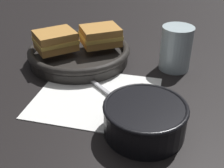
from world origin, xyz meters
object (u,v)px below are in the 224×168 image
soup_bowl (145,117)px  spoon (113,97)px  sandwich_near_right (100,36)px  sandwich_near_left (55,40)px  drinking_glass (176,48)px  skillet (79,54)px

soup_bowl → spoon: 0.12m
soup_bowl → sandwich_near_right: 0.32m
spoon → sandwich_near_right: 0.21m
sandwich_near_left → drinking_glass: (0.29, 0.09, -0.01)m
drinking_glass → skillet: bearing=-167.7°
sandwich_near_left → drinking_glass: bearing=17.2°
sandwich_near_right → drinking_glass: bearing=4.8°
spoon → sandwich_near_left: size_ratio=1.06×
sandwich_near_left → sandwich_near_right: size_ratio=1.00×
skillet → drinking_glass: size_ratio=2.43×
sandwich_near_left → drinking_glass: drinking_glass is taller
skillet → sandwich_near_left: bearing=-141.7°
skillet → sandwich_near_left: 0.07m
soup_bowl → spoon: (-0.09, 0.07, -0.03)m
spoon → drinking_glass: (0.09, 0.19, 0.05)m
skillet → sandwich_near_left: sandwich_near_left is taller
drinking_glass → sandwich_near_left: bearing=-162.8°
spoon → drinking_glass: 0.22m
soup_bowl → drinking_glass: bearing=89.9°
spoon → skillet: bearing=169.2°
soup_bowl → sandwich_near_left: size_ratio=1.16×
skillet → sandwich_near_right: 0.07m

